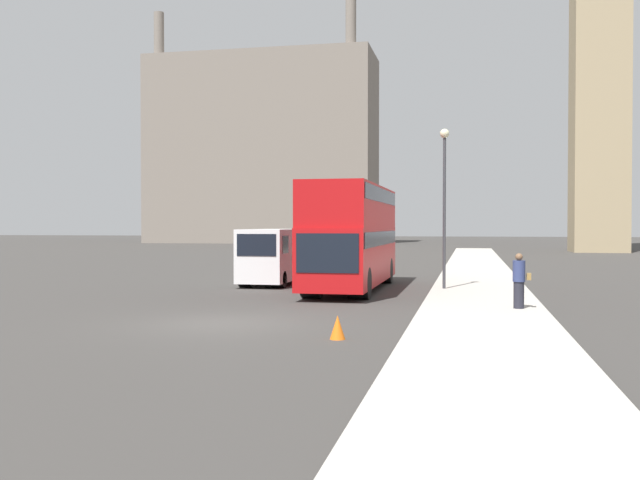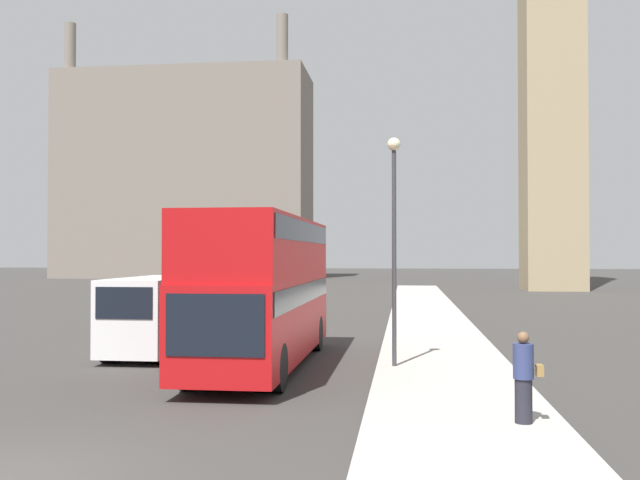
% 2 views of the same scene
% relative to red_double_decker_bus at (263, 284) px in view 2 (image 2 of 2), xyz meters
% --- Properties ---
extents(building_block_distant, '(33.46, 12.23, 33.73)m').
position_rel_red_double_decker_bus_xyz_m(building_block_distant, '(-25.81, 74.33, 11.53)').
color(building_block_distant, slate).
rests_on(building_block_distant, ground_plane).
extents(red_double_decker_bus, '(2.46, 10.25, 4.17)m').
position_rel_red_double_decker_bus_xyz_m(red_double_decker_bus, '(0.00, 0.00, 0.00)').
color(red_double_decker_bus, '#B71114').
rests_on(red_double_decker_bus, ground_plane).
extents(white_van, '(1.98, 5.20, 2.44)m').
position_rel_red_double_decker_bus_xyz_m(white_van, '(-3.84, 1.87, -1.03)').
color(white_van, white).
rests_on(white_van, ground_plane).
extents(pedestrian, '(0.52, 0.36, 1.64)m').
position_rel_red_double_decker_bus_xyz_m(pedestrian, '(6.09, -6.59, -1.37)').
color(pedestrian, '#23232D').
rests_on(pedestrian, sidewalk_strip).
extents(street_lamp, '(0.36, 0.36, 6.21)m').
position_rel_red_double_decker_bus_xyz_m(street_lamp, '(3.68, -0.31, 1.84)').
color(street_lamp, '#38383D').
rests_on(street_lamp, sidewalk_strip).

